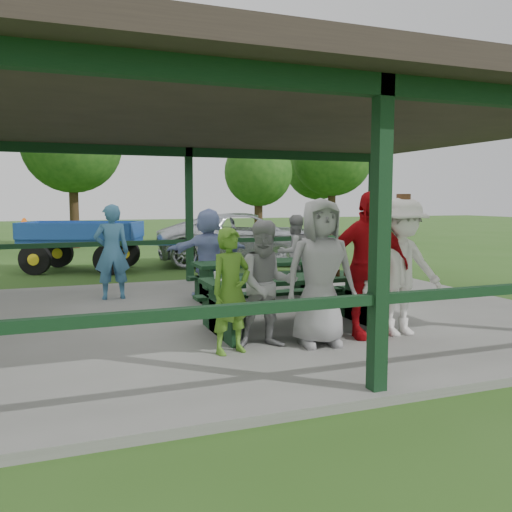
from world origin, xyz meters
name	(u,v)px	position (x,y,z in m)	size (l,w,h in m)	color
ground	(246,319)	(0.00, 0.00, 0.00)	(90.00, 90.00, 0.00)	#30591B
concrete_slab	(246,316)	(0.00, 0.00, 0.05)	(10.00, 8.00, 0.10)	slate
pavilion_structure	(246,122)	(0.00, 0.00, 3.17)	(10.60, 8.60, 3.24)	black
picnic_table_near	(292,296)	(0.27, -1.20, 0.57)	(2.57, 1.39, 0.75)	black
picnic_table_far	(260,277)	(0.56, 0.80, 0.57)	(2.37, 1.39, 0.75)	black
table_setting	(295,274)	(0.34, -1.15, 0.88)	(2.27, 0.45, 0.10)	white
contestant_green	(231,291)	(-0.93, -2.08, 0.86)	(0.56, 0.36, 1.52)	#508724
contestant_grey_left	(267,284)	(-0.43, -2.00, 0.90)	(0.78, 0.60, 1.60)	gray
contestant_grey_mid	(320,272)	(0.24, -2.14, 1.04)	(0.91, 0.60, 1.87)	gray
contestant_red	(367,265)	(1.01, -2.00, 1.08)	(1.15, 0.48, 1.97)	#B00C12
contestant_white_fedora	(402,267)	(1.52, -2.06, 1.04)	(1.24, 0.75, 1.93)	silver
spectator_lblue	(208,252)	(-0.12, 1.80, 0.94)	(1.56, 0.50, 1.69)	#8497CC
spectator_blue	(112,252)	(-1.89, 2.11, 0.98)	(0.64, 0.42, 1.77)	teal
spectator_grey	(294,253)	(1.67, 1.77, 0.87)	(0.75, 0.58, 1.54)	gray
pickup_truck	(249,238)	(2.70, 7.25, 0.77)	(2.56, 5.54, 1.54)	silver
farm_trailer	(82,245)	(-2.15, 7.24, 0.72)	(4.12, 2.70, 1.45)	#1B4595
tree_left	(72,144)	(-2.05, 14.71, 4.14)	(3.92, 3.92, 6.12)	#311F13
tree_mid	(258,173)	(5.50, 13.77, 3.09)	(2.93, 2.93, 4.58)	#311F13
tree_right	(332,156)	(9.33, 14.24, 3.94)	(3.72, 3.72, 5.82)	#311F13
tree_far_right	(318,166)	(10.01, 16.94, 3.64)	(3.44, 3.44, 5.38)	#311F13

